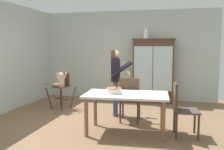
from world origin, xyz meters
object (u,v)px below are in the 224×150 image
object	(u,v)px
china_cabinet	(153,70)
dining_chair_far_side	(130,97)
high_chair_with_toddler	(61,84)
birthday_cake	(114,91)
dining_chair_right_end	(181,106)
ceramic_vase	(146,35)
dining_table	(126,99)
adult_person	(116,74)

from	to	relation	value
china_cabinet	dining_chair_far_side	world-z (taller)	china_cabinet
high_chair_with_toddler	birthday_cake	bearing A→B (deg)	-23.01
high_chair_with_toddler	dining_chair_right_end	xyz separation A→B (m)	(2.97, -1.41, -0.10)
ceramic_vase	dining_table	bearing A→B (deg)	-91.58
birthday_cake	china_cabinet	bearing A→B (deg)	79.67
dining_table	dining_chair_right_end	distance (m)	0.98
high_chair_with_toddler	dining_table	distance (m)	2.47
adult_person	dining_chair_far_side	distance (m)	0.75
dining_table	dining_chair_far_side	world-z (taller)	dining_chair_far_side
adult_person	dining_chair_right_end	bearing A→B (deg)	-139.24
china_cabinet	dining_chair_right_end	bearing A→B (deg)	-76.24
ceramic_vase	adult_person	world-z (taller)	ceramic_vase
birthday_cake	dining_chair_far_side	world-z (taller)	dining_chair_far_side
birthday_cake	dining_chair_far_side	distance (m)	0.75
adult_person	dining_table	distance (m)	1.25
dining_chair_far_side	dining_chair_right_end	distance (m)	1.18
adult_person	dining_chair_right_end	xyz separation A→B (m)	(1.42, -1.07, -0.41)
ceramic_vase	dining_table	distance (m)	3.12
china_cabinet	dining_table	world-z (taller)	china_cabinet
china_cabinet	ceramic_vase	bearing A→B (deg)	179.04
china_cabinet	high_chair_with_toddler	xyz separation A→B (m)	(-2.29, -1.36, -0.28)
adult_person	dining_chair_far_side	world-z (taller)	adult_person
ceramic_vase	dining_chair_far_side	size ratio (longest dim) A/B	0.28
high_chair_with_toddler	adult_person	distance (m)	1.61
adult_person	birthday_cake	size ratio (longest dim) A/B	5.47
adult_person	birthday_cake	distance (m)	1.20
ceramic_vase	high_chair_with_toddler	world-z (taller)	ceramic_vase
ceramic_vase	dining_chair_right_end	world-z (taller)	ceramic_vase
dining_chair_right_end	china_cabinet	bearing A→B (deg)	8.88
high_chair_with_toddler	adult_person	bearing A→B (deg)	5.06
adult_person	dining_chair_right_end	size ratio (longest dim) A/B	1.59
ceramic_vase	birthday_cake	world-z (taller)	ceramic_vase
birthday_cake	dining_chair_right_end	world-z (taller)	dining_chair_right_end
china_cabinet	high_chair_with_toddler	size ratio (longest dim) A/B	1.95
dining_table	birthday_cake	xyz separation A→B (m)	(-0.22, -0.04, 0.15)
dining_table	dining_chair_far_side	xyz separation A→B (m)	(-0.04, 0.64, -0.09)
ceramic_vase	dining_chair_right_end	bearing A→B (deg)	-71.98
china_cabinet	dining_chair_far_side	size ratio (longest dim) A/B	1.92
adult_person	dining_table	bearing A→B (deg)	-170.71
adult_person	china_cabinet	bearing A→B (deg)	-36.02
china_cabinet	dining_table	bearing A→B (deg)	-96.11
birthday_cake	high_chair_with_toddler	bearing A→B (deg)	139.59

